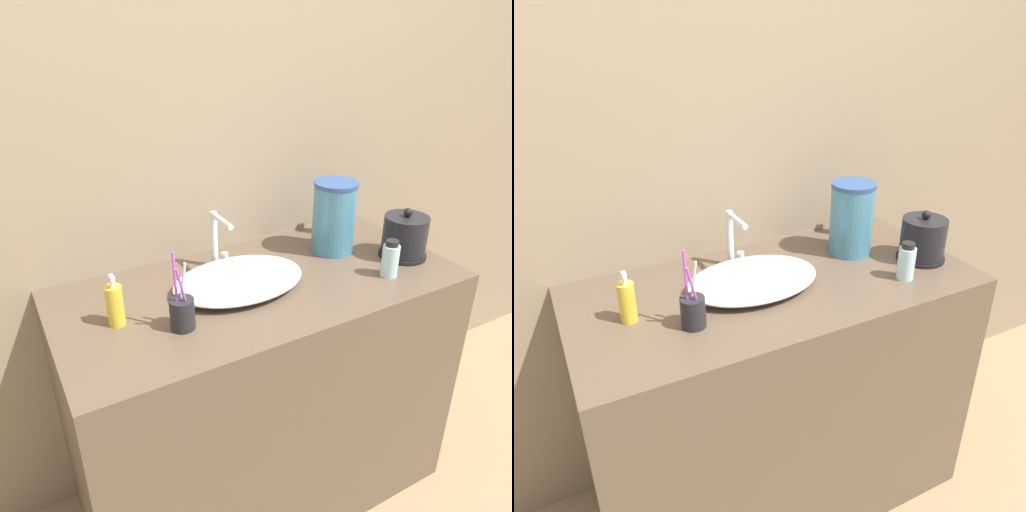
# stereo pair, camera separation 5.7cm
# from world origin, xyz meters

# --- Properties ---
(wall_back) EXTENTS (6.00, 0.04, 2.60)m
(wall_back) POSITION_xyz_m (0.00, 0.62, 1.30)
(wall_back) COLOR gray
(wall_back) RESTS_ON ground_plane
(vanity_counter) EXTENTS (1.27, 0.60, 0.90)m
(vanity_counter) POSITION_xyz_m (0.00, 0.30, 0.45)
(vanity_counter) COLOR brown
(vanity_counter) RESTS_ON ground_plane
(sink_basin) EXTENTS (0.42, 0.29, 0.06)m
(sink_basin) POSITION_xyz_m (-0.08, 0.31, 0.93)
(sink_basin) COLOR white
(sink_basin) RESTS_ON vanity_counter
(faucet) EXTENTS (0.06, 0.14, 0.19)m
(faucet) POSITION_xyz_m (-0.07, 0.47, 1.00)
(faucet) COLOR silver
(faucet) RESTS_ON vanity_counter
(electric_kettle) EXTENTS (0.16, 0.16, 0.18)m
(electric_kettle) POSITION_xyz_m (0.52, 0.23, 0.97)
(electric_kettle) COLOR black
(electric_kettle) RESTS_ON vanity_counter
(toothbrush_cup) EXTENTS (0.07, 0.07, 0.22)m
(toothbrush_cup) POSITION_xyz_m (-0.31, 0.20, 0.95)
(toothbrush_cup) COLOR #232328
(toothbrush_cup) RESTS_ON vanity_counter
(lotion_bottle) EXTENTS (0.04, 0.04, 0.14)m
(lotion_bottle) POSITION_xyz_m (0.40, 0.54, 0.95)
(lotion_bottle) COLOR white
(lotion_bottle) RESTS_ON vanity_counter
(shampoo_bottle) EXTENTS (0.05, 0.05, 0.12)m
(shampoo_bottle) POSITION_xyz_m (0.38, 0.15, 0.96)
(shampoo_bottle) COLOR silver
(shampoo_bottle) RESTS_ON vanity_counter
(mouthwash_bottle) EXTENTS (0.05, 0.05, 0.15)m
(mouthwash_bottle) POSITION_xyz_m (-0.46, 0.30, 0.96)
(mouthwash_bottle) COLOR gold
(mouthwash_bottle) RESTS_ON vanity_counter
(water_pitcher) EXTENTS (0.15, 0.15, 0.25)m
(water_pitcher) POSITION_xyz_m (0.34, 0.39, 1.02)
(water_pitcher) COLOR teal
(water_pitcher) RESTS_ON vanity_counter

